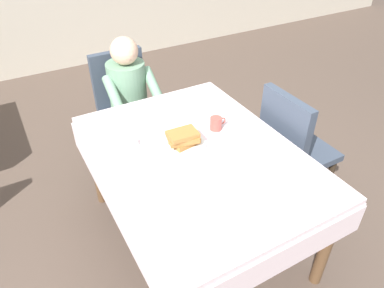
{
  "coord_description": "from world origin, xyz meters",
  "views": [
    {
      "loc": [
        -0.85,
        -1.44,
        2.03
      ],
      "look_at": [
        -0.02,
        0.03,
        0.79
      ],
      "focal_mm": 33.6,
      "sensor_mm": 36.0,
      "label": 1
    }
  ],
  "objects_px": {
    "diner_person": "(130,93)",
    "chair_right_side": "(291,143)",
    "knife_right_of_plate": "(211,138)",
    "plate_breakfast": "(183,145)",
    "cup_coffee": "(216,123)",
    "syrup_pitcher": "(133,140)",
    "spoon_near_edge": "(213,170)",
    "fork_left_of_plate": "(156,157)",
    "chair_diner": "(125,100)",
    "dining_table_main": "(198,164)",
    "breakfast_stack": "(183,138)"
  },
  "relations": [
    {
      "from": "cup_coffee",
      "to": "fork_left_of_plate",
      "type": "distance_m",
      "value": 0.47
    },
    {
      "from": "chair_diner",
      "to": "syrup_pitcher",
      "type": "bearing_deg",
      "value": 73.95
    },
    {
      "from": "dining_table_main",
      "to": "syrup_pitcher",
      "type": "bearing_deg",
      "value": 140.48
    },
    {
      "from": "plate_breakfast",
      "to": "knife_right_of_plate",
      "type": "xyz_separation_m",
      "value": [
        0.19,
        -0.02,
        -0.01
      ]
    },
    {
      "from": "plate_breakfast",
      "to": "cup_coffee",
      "type": "distance_m",
      "value": 0.28
    },
    {
      "from": "diner_person",
      "to": "chair_right_side",
      "type": "height_order",
      "value": "diner_person"
    },
    {
      "from": "chair_diner",
      "to": "fork_left_of_plate",
      "type": "xyz_separation_m",
      "value": [
        -0.2,
        -1.09,
        0.21
      ]
    },
    {
      "from": "plate_breakfast",
      "to": "knife_right_of_plate",
      "type": "distance_m",
      "value": 0.19
    },
    {
      "from": "diner_person",
      "to": "fork_left_of_plate",
      "type": "relative_size",
      "value": 6.22
    },
    {
      "from": "chair_diner",
      "to": "diner_person",
      "type": "bearing_deg",
      "value": 90.0
    },
    {
      "from": "diner_person",
      "to": "dining_table_main",
      "type": "bearing_deg",
      "value": 92.12
    },
    {
      "from": "knife_right_of_plate",
      "to": "plate_breakfast",
      "type": "bearing_deg",
      "value": 88.08
    },
    {
      "from": "syrup_pitcher",
      "to": "knife_right_of_plate",
      "type": "relative_size",
      "value": 0.4
    },
    {
      "from": "syrup_pitcher",
      "to": "plate_breakfast",
      "type": "bearing_deg",
      "value": -29.84
    },
    {
      "from": "diner_person",
      "to": "syrup_pitcher",
      "type": "relative_size",
      "value": 14.0
    },
    {
      "from": "fork_left_of_plate",
      "to": "cup_coffee",
      "type": "bearing_deg",
      "value": -78.49
    },
    {
      "from": "breakfast_stack",
      "to": "syrup_pitcher",
      "type": "xyz_separation_m",
      "value": [
        -0.26,
        0.15,
        -0.03
      ]
    },
    {
      "from": "dining_table_main",
      "to": "knife_right_of_plate",
      "type": "height_order",
      "value": "knife_right_of_plate"
    },
    {
      "from": "knife_right_of_plate",
      "to": "spoon_near_edge",
      "type": "height_order",
      "value": "same"
    },
    {
      "from": "plate_breakfast",
      "to": "cup_coffee",
      "type": "height_order",
      "value": "cup_coffee"
    },
    {
      "from": "chair_right_side",
      "to": "breakfast_stack",
      "type": "bearing_deg",
      "value": -96.64
    },
    {
      "from": "fork_left_of_plate",
      "to": "knife_right_of_plate",
      "type": "xyz_separation_m",
      "value": [
        0.38,
        0.0,
        0.0
      ]
    },
    {
      "from": "knife_right_of_plate",
      "to": "spoon_near_edge",
      "type": "xyz_separation_m",
      "value": [
        -0.16,
        -0.26,
        0.0
      ]
    },
    {
      "from": "plate_breakfast",
      "to": "breakfast_stack",
      "type": "relative_size",
      "value": 1.38
    },
    {
      "from": "cup_coffee",
      "to": "knife_right_of_plate",
      "type": "xyz_separation_m",
      "value": [
        -0.08,
        -0.08,
        -0.04
      ]
    },
    {
      "from": "fork_left_of_plate",
      "to": "dining_table_main",
      "type": "bearing_deg",
      "value": -107.02
    },
    {
      "from": "diner_person",
      "to": "cup_coffee",
      "type": "height_order",
      "value": "diner_person"
    },
    {
      "from": "plate_breakfast",
      "to": "cup_coffee",
      "type": "bearing_deg",
      "value": 11.68
    },
    {
      "from": "syrup_pitcher",
      "to": "spoon_near_edge",
      "type": "bearing_deg",
      "value": -55.93
    },
    {
      "from": "breakfast_stack",
      "to": "plate_breakfast",
      "type": "bearing_deg",
      "value": 83.45
    },
    {
      "from": "fork_left_of_plate",
      "to": "spoon_near_edge",
      "type": "distance_m",
      "value": 0.35
    },
    {
      "from": "plate_breakfast",
      "to": "fork_left_of_plate",
      "type": "distance_m",
      "value": 0.19
    },
    {
      "from": "plate_breakfast",
      "to": "breakfast_stack",
      "type": "distance_m",
      "value": 0.06
    },
    {
      "from": "breakfast_stack",
      "to": "dining_table_main",
      "type": "bearing_deg",
      "value": -64.51
    },
    {
      "from": "diner_person",
      "to": "breakfast_stack",
      "type": "bearing_deg",
      "value": 89.51
    },
    {
      "from": "spoon_near_edge",
      "to": "chair_right_side",
      "type": "bearing_deg",
      "value": 5.72
    },
    {
      "from": "cup_coffee",
      "to": "syrup_pitcher",
      "type": "distance_m",
      "value": 0.54
    },
    {
      "from": "diner_person",
      "to": "syrup_pitcher",
      "type": "distance_m",
      "value": 0.82
    },
    {
      "from": "chair_right_side",
      "to": "spoon_near_edge",
      "type": "relative_size",
      "value": 6.2
    },
    {
      "from": "knife_right_of_plate",
      "to": "chair_diner",
      "type": "bearing_deg",
      "value": 13.64
    },
    {
      "from": "diner_person",
      "to": "chair_right_side",
      "type": "xyz_separation_m",
      "value": [
        0.81,
        -1.01,
        -0.14
      ]
    },
    {
      "from": "plate_breakfast",
      "to": "knife_right_of_plate",
      "type": "relative_size",
      "value": 1.4
    },
    {
      "from": "chair_diner",
      "to": "chair_right_side",
      "type": "distance_m",
      "value": 1.42
    },
    {
      "from": "chair_right_side",
      "to": "fork_left_of_plate",
      "type": "distance_m",
      "value": 1.03
    },
    {
      "from": "cup_coffee",
      "to": "spoon_near_edge",
      "type": "height_order",
      "value": "cup_coffee"
    },
    {
      "from": "chair_diner",
      "to": "chair_right_side",
      "type": "height_order",
      "value": "same"
    },
    {
      "from": "syrup_pitcher",
      "to": "knife_right_of_plate",
      "type": "bearing_deg",
      "value": -20.55
    },
    {
      "from": "fork_left_of_plate",
      "to": "knife_right_of_plate",
      "type": "distance_m",
      "value": 0.38
    },
    {
      "from": "dining_table_main",
      "to": "chair_diner",
      "type": "bearing_deg",
      "value": 91.84
    },
    {
      "from": "syrup_pitcher",
      "to": "knife_right_of_plate",
      "type": "distance_m",
      "value": 0.48
    }
  ]
}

